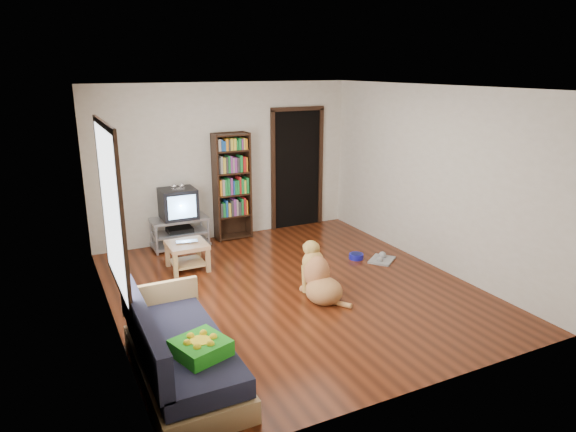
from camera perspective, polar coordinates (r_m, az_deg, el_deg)
name	(u,v)px	position (r m, az deg, el deg)	size (l,w,h in m)	color
ground	(292,288)	(6.89, 0.41, -8.05)	(5.00, 5.00, 0.00)	#59230F
ceiling	(292,87)	(6.28, 0.45, 14.11)	(5.00, 5.00, 0.00)	white
wall_back	(225,162)	(8.72, -7.00, 6.00)	(4.50, 4.50, 0.00)	beige
wall_front	(425,257)	(4.47, 15.00, -4.44)	(4.50, 4.50, 0.00)	beige
wall_left	(105,216)	(5.84, -19.70, 0.04)	(5.00, 5.00, 0.00)	beige
wall_right	(431,177)	(7.71, 15.58, 4.18)	(5.00, 5.00, 0.00)	beige
green_cushion	(201,348)	(4.66, -9.67, -14.22)	(0.42, 0.42, 0.14)	#1C991E
laptop	(187,243)	(7.49, -11.15, -2.94)	(0.31, 0.20, 0.02)	#BABABF
dog_bowl	(356,256)	(7.96, 7.58, -4.45)	(0.22, 0.22, 0.08)	#16179A
grey_rag	(382,260)	(7.94, 10.39, -4.82)	(0.40, 0.32, 0.03)	#949494
window	(111,209)	(5.31, -19.05, 0.78)	(0.03, 1.46, 1.70)	white
doorway	(297,166)	(9.26, 1.02, 5.58)	(1.03, 0.05, 2.19)	black
tv_stand	(180,231)	(8.49, -11.93, -1.70)	(0.90, 0.45, 0.50)	#99999E
crt_tv	(178,203)	(8.38, -12.15, 1.43)	(0.55, 0.52, 0.58)	black
bookshelf	(232,181)	(8.65, -6.27, 3.92)	(0.60, 0.30, 1.80)	black
sofa	(178,355)	(5.04, -12.11, -14.87)	(0.80, 1.80, 0.80)	tan
coffee_table	(187,251)	(7.56, -11.15, -3.82)	(0.55, 0.55, 0.40)	tan
dog	(319,278)	(6.54, 3.45, -6.88)	(0.47, 0.88, 0.73)	#B57345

